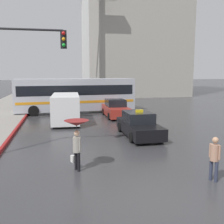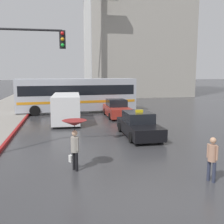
{
  "view_description": "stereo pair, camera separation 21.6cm",
  "coord_description": "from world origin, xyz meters",
  "px_view_note": "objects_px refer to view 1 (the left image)",
  "views": [
    {
      "loc": [
        -2.65,
        -7.05,
        3.83
      ],
      "look_at": [
        0.64,
        9.01,
        1.4
      ],
      "focal_mm": 42.0,
      "sensor_mm": 36.0,
      "label": 1
    },
    {
      "loc": [
        -2.44,
        -7.09,
        3.83
      ],
      "look_at": [
        0.64,
        9.01,
        1.4
      ],
      "focal_mm": 42.0,
      "sensor_mm": 36.0,
      "label": 2
    }
  ],
  "objects_px": {
    "taxi": "(139,125)",
    "pedestrian_with_umbrella": "(77,132)",
    "sedan_red": "(116,109)",
    "ambulance_van": "(66,107)",
    "monument_cross": "(85,18)",
    "pedestrian_man": "(214,156)",
    "city_bus": "(76,94)",
    "traffic_light": "(15,65)"
  },
  "relations": [
    {
      "from": "pedestrian_man",
      "to": "traffic_light",
      "type": "distance_m",
      "value": 9.1
    },
    {
      "from": "pedestrian_man",
      "to": "monument_cross",
      "type": "bearing_deg",
      "value": 160.66
    },
    {
      "from": "taxi",
      "to": "pedestrian_man",
      "type": "height_order",
      "value": "taxi"
    },
    {
      "from": "pedestrian_with_umbrella",
      "to": "monument_cross",
      "type": "distance_m",
      "value": 28.99
    },
    {
      "from": "sedan_red",
      "to": "monument_cross",
      "type": "bearing_deg",
      "value": -85.9
    },
    {
      "from": "monument_cross",
      "to": "sedan_red",
      "type": "bearing_deg",
      "value": -85.9
    },
    {
      "from": "pedestrian_with_umbrella",
      "to": "traffic_light",
      "type": "bearing_deg",
      "value": 19.14
    },
    {
      "from": "pedestrian_with_umbrella",
      "to": "sedan_red",
      "type": "bearing_deg",
      "value": -45.96
    },
    {
      "from": "sedan_red",
      "to": "city_bus",
      "type": "height_order",
      "value": "city_bus"
    },
    {
      "from": "taxi",
      "to": "monument_cross",
      "type": "xyz_separation_m",
      "value": [
        -0.91,
        22.06,
        10.61
      ]
    },
    {
      "from": "sedan_red",
      "to": "pedestrian_man",
      "type": "bearing_deg",
      "value": 91.7
    },
    {
      "from": "sedan_red",
      "to": "ambulance_van",
      "type": "distance_m",
      "value": 4.82
    },
    {
      "from": "ambulance_van",
      "to": "monument_cross",
      "type": "distance_m",
      "value": 19.77
    },
    {
      "from": "monument_cross",
      "to": "pedestrian_man",
      "type": "bearing_deg",
      "value": -87.08
    },
    {
      "from": "traffic_light",
      "to": "monument_cross",
      "type": "xyz_separation_m",
      "value": [
        5.75,
        24.68,
        7.07
      ]
    },
    {
      "from": "ambulance_van",
      "to": "pedestrian_man",
      "type": "xyz_separation_m",
      "value": [
        4.83,
        -12.45,
        -0.28
      ]
    },
    {
      "from": "taxi",
      "to": "pedestrian_man",
      "type": "distance_m",
      "value": 7.11
    },
    {
      "from": "traffic_light",
      "to": "ambulance_van",
      "type": "bearing_deg",
      "value": 73.27
    },
    {
      "from": "monument_cross",
      "to": "ambulance_van",
      "type": "bearing_deg",
      "value": -101.33
    },
    {
      "from": "pedestrian_man",
      "to": "city_bus",
      "type": "bearing_deg",
      "value": 169.52
    },
    {
      "from": "pedestrian_man",
      "to": "ambulance_van",
      "type": "bearing_deg",
      "value": 178.94
    },
    {
      "from": "taxi",
      "to": "sedan_red",
      "type": "xyz_separation_m",
      "value": [
        0.15,
        7.27,
        0.03
      ]
    },
    {
      "from": "taxi",
      "to": "city_bus",
      "type": "bearing_deg",
      "value": -73.64
    },
    {
      "from": "traffic_light",
      "to": "pedestrian_with_umbrella",
      "type": "bearing_deg",
      "value": -44.02
    },
    {
      "from": "sedan_red",
      "to": "pedestrian_man",
      "type": "distance_m",
      "value": 14.36
    },
    {
      "from": "monument_cross",
      "to": "city_bus",
      "type": "bearing_deg",
      "value": -100.99
    },
    {
      "from": "monument_cross",
      "to": "taxi",
      "type": "bearing_deg",
      "value": -87.63
    },
    {
      "from": "sedan_red",
      "to": "monument_cross",
      "type": "height_order",
      "value": "monument_cross"
    },
    {
      "from": "ambulance_van",
      "to": "city_bus",
      "type": "bearing_deg",
      "value": -99.45
    },
    {
      "from": "pedestrian_with_umbrella",
      "to": "traffic_light",
      "type": "distance_m",
      "value": 4.39
    },
    {
      "from": "city_bus",
      "to": "monument_cross",
      "type": "bearing_deg",
      "value": -15.77
    },
    {
      "from": "taxi",
      "to": "monument_cross",
      "type": "distance_m",
      "value": 24.49
    },
    {
      "from": "sedan_red",
      "to": "taxi",
      "type": "bearing_deg",
      "value": 88.85
    },
    {
      "from": "ambulance_van",
      "to": "monument_cross",
      "type": "xyz_separation_m",
      "value": [
        3.34,
        16.69,
        10.06
      ]
    },
    {
      "from": "ambulance_van",
      "to": "pedestrian_with_umbrella",
      "type": "xyz_separation_m",
      "value": [
        0.13,
        -10.44,
        0.36
      ]
    },
    {
      "from": "sedan_red",
      "to": "ambulance_van",
      "type": "xyz_separation_m",
      "value": [
        -4.4,
        -1.9,
        0.52
      ]
    },
    {
      "from": "pedestrian_with_umbrella",
      "to": "taxi",
      "type": "bearing_deg",
      "value": -66.0
    },
    {
      "from": "pedestrian_man",
      "to": "traffic_light",
      "type": "bearing_deg",
      "value": -143.9
    },
    {
      "from": "taxi",
      "to": "monument_cross",
      "type": "height_order",
      "value": "monument_cross"
    },
    {
      "from": "pedestrian_with_umbrella",
      "to": "monument_cross",
      "type": "xyz_separation_m",
      "value": [
        3.22,
        27.13,
        9.69
      ]
    },
    {
      "from": "city_bus",
      "to": "pedestrian_with_umbrella",
      "type": "height_order",
      "value": "city_bus"
    },
    {
      "from": "taxi",
      "to": "pedestrian_with_umbrella",
      "type": "xyz_separation_m",
      "value": [
        -4.13,
        -5.07,
        0.91
      ]
    }
  ]
}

